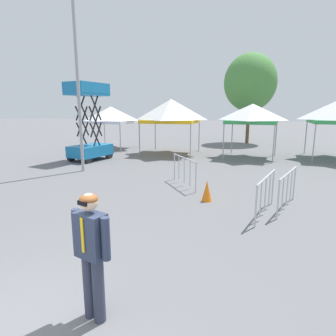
% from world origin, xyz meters
% --- Properties ---
extents(canopy_tent_far_left, '(3.12, 3.12, 2.99)m').
position_xyz_m(canopy_tent_far_left, '(-7.83, 16.06, 2.41)').
color(canopy_tent_far_left, '#9E9EA3').
rests_on(canopy_tent_far_left, ground).
extents(canopy_tent_right_of_center, '(3.44, 3.44, 3.42)m').
position_xyz_m(canopy_tent_right_of_center, '(-2.99, 15.06, 2.69)').
color(canopy_tent_right_of_center, '#9E9EA3').
rests_on(canopy_tent_right_of_center, ground).
extents(canopy_tent_left_of_center, '(2.97, 2.97, 3.12)m').
position_xyz_m(canopy_tent_left_of_center, '(1.88, 15.20, 2.55)').
color(canopy_tent_left_of_center, '#9E9EA3').
rests_on(canopy_tent_left_of_center, ground).
extents(scissor_lift, '(1.75, 2.50, 4.19)m').
position_xyz_m(scissor_lift, '(-6.55, 11.45, 1.26)').
color(scissor_lift, black).
rests_on(scissor_lift, ground).
extents(person_foreground, '(0.63, 0.34, 1.78)m').
position_xyz_m(person_foreground, '(0.62, 0.79, 1.03)').
color(person_foreground, '#33384C').
rests_on(person_foreground, ground).
extents(light_pole_near_lift, '(0.36, 0.36, 7.97)m').
position_xyz_m(light_pole_near_lift, '(-5.22, 8.83, 4.55)').
color(light_pole_near_lift, '#9E9EA3').
rests_on(light_pole_near_lift, ground).
extents(tree_behind_tents_right, '(4.19, 4.19, 7.24)m').
position_xyz_m(tree_behind_tents_right, '(1.23, 22.76, 4.92)').
color(tree_behind_tents_right, brown).
rests_on(tree_behind_tents_right, ground).
extents(crowd_barrier_near_person, '(0.48, 2.07, 1.08)m').
position_xyz_m(crowd_barrier_near_person, '(2.77, 5.66, 0.75)').
color(crowd_barrier_near_person, '#B7BABF').
rests_on(crowd_barrier_near_person, ground).
extents(crowd_barrier_by_lift, '(1.36, 1.67, 1.08)m').
position_xyz_m(crowd_barrier_by_lift, '(-0.10, 7.85, 0.75)').
color(crowd_barrier_by_lift, '#B7BABF').
rests_on(crowd_barrier_by_lift, ground).
extents(crowd_barrier_mid_lot, '(0.61, 2.04, 1.08)m').
position_xyz_m(crowd_barrier_mid_lot, '(3.36, 6.38, 0.75)').
color(crowd_barrier_mid_lot, '#B7BABF').
rests_on(crowd_barrier_mid_lot, ground).
extents(traffic_cone_lot_center, '(0.32, 0.32, 0.65)m').
position_xyz_m(traffic_cone_lot_center, '(1.07, 6.31, 0.32)').
color(traffic_cone_lot_center, orange).
rests_on(traffic_cone_lot_center, ground).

